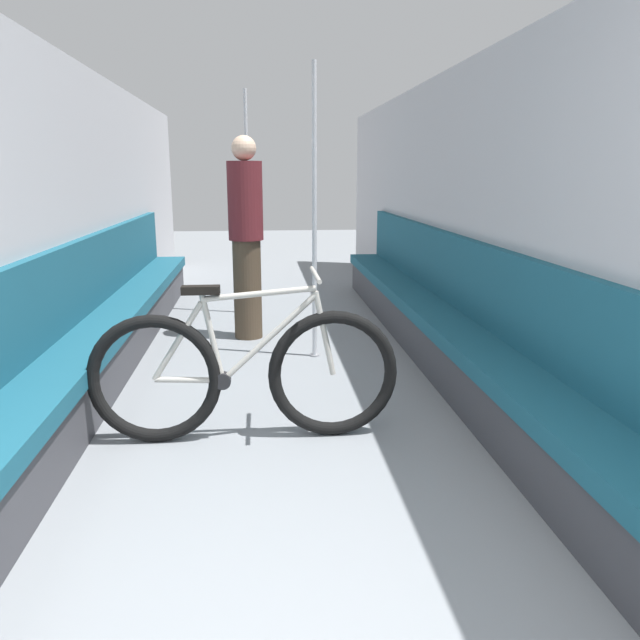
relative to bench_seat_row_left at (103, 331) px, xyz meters
The scene contains 8 objects.
wall_left 0.85m from the bench_seat_row_left, 156.42° to the left, with size 0.10×10.61×2.26m, color #B2B2B7.
wall_right 2.88m from the bench_seat_row_left, ahead, with size 0.10×10.61×2.26m, color #B2B2B7.
bench_seat_row_left is the anchor object (origin of this frame).
bench_seat_row_right 2.54m from the bench_seat_row_left, ahead, with size 0.41×6.51×0.97m.
bicycle 1.67m from the bench_seat_row_left, 50.54° to the right, with size 1.68×0.46×0.93m.
grab_pole_near 2.31m from the bench_seat_row_left, 61.16° to the left, with size 0.08×0.08×2.24m.
grab_pole_far 1.78m from the bench_seat_row_left, ahead, with size 0.08×0.08×2.24m.
passenger_standing 1.50m from the bench_seat_row_left, 41.04° to the left, with size 0.30×0.30×1.75m.
Camera 1 is at (-0.12, -0.93, 1.45)m, focal length 35.00 mm.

